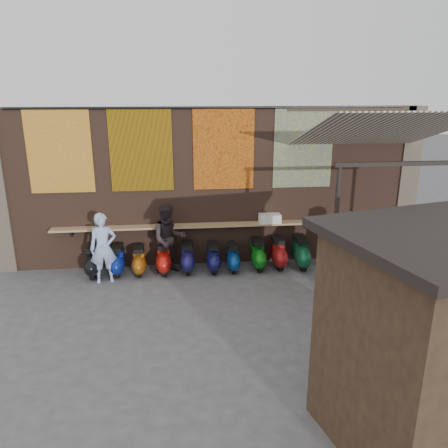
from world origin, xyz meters
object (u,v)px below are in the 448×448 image
shopper_tan (368,249)px  shelf_box (270,218)px  scooter_stool_6 (233,258)px  scooter_stool_4 (187,258)px  shopper_navy (379,273)px  scooter_stool_5 (213,258)px  scooter_stool_9 (300,252)px  diner_right (169,239)px  scooter_stool_7 (258,254)px  shopper_grey (363,272)px  market_stall (440,343)px  scooter_stool_1 (118,260)px  scooter_stool_8 (278,253)px  scooter_stool_0 (94,261)px  scooter_stool_2 (139,261)px  diner_left (103,248)px  scooter_stool_3 (164,258)px

shopper_tan → shelf_box: bearing=79.3°
scooter_stool_6 → shopper_tan: shopper_tan is taller
scooter_stool_4 → shopper_navy: (3.87, -2.36, 0.41)m
scooter_stool_5 → shopper_navy: size_ratio=0.48×
scooter_stool_9 → diner_right: 3.37m
shelf_box → shopper_tan: shopper_tan is taller
shelf_box → scooter_stool_7: bearing=-141.5°
shelf_box → shopper_grey: shopper_grey is taller
scooter_stool_7 → market_stall: 6.01m
scooter_stool_1 → scooter_stool_8: scooter_stool_8 is taller
scooter_stool_7 → shopper_grey: shopper_grey is taller
scooter_stool_0 → scooter_stool_2: size_ratio=1.11×
scooter_stool_5 → shopper_grey: 3.68m
scooter_stool_1 → shopper_tan: 5.99m
shopper_grey → market_stall: 3.69m
diner_left → shopper_tan: bearing=-18.4°
shelf_box → market_stall: bearing=-81.8°
shopper_grey → scooter_stool_5: bearing=-0.2°
scooter_stool_2 → scooter_stool_5: 1.83m
scooter_stool_2 → market_stall: 7.21m
scooter_stool_0 → scooter_stool_5: scooter_stool_0 is taller
diner_right → shopper_tan: bearing=-28.5°
scooter_stool_3 → market_stall: bearing=-58.2°
scooter_stool_2 → scooter_stool_7: bearing=0.6°
scooter_stool_0 → scooter_stool_8: 4.60m
scooter_stool_2 → shopper_navy: 5.59m
scooter_stool_7 → scooter_stool_8: (0.53, 0.02, 0.01)m
scooter_stool_7 → diner_right: size_ratio=0.45×
scooter_stool_3 → scooter_stool_9: bearing=-0.5°
scooter_stool_1 → shopper_navy: (5.59, -2.38, 0.42)m
scooter_stool_3 → scooter_stool_4: scooter_stool_3 is taller
scooter_stool_0 → shopper_grey: shopper_grey is taller
scooter_stool_2 → scooter_stool_9: size_ratio=0.86×
scooter_stool_3 → shopper_grey: bearing=-27.8°
scooter_stool_0 → scooter_stool_8: scooter_stool_8 is taller
shopper_grey → shopper_tan: shopper_tan is taller
scooter_stool_2 → diner_right: diner_right is taller
scooter_stool_9 → diner_right: size_ratio=0.48×
scooter_stool_8 → diner_left: diner_left is taller
scooter_stool_2 → scooter_stool_9: scooter_stool_9 is taller
scooter_stool_8 → scooter_stool_2: bearing=-179.1°
scooter_stool_7 → shopper_grey: 2.88m
shelf_box → scooter_stool_9: size_ratio=0.65×
scooter_stool_5 → diner_right: size_ratio=0.43×
scooter_stool_3 → diner_right: bearing=-5.5°
scooter_stool_4 → shopper_grey: 4.24m
diner_right → scooter_stool_3: bearing=161.2°
scooter_stool_9 → diner_left: 4.89m
scooter_stool_8 → shelf_box: bearing=126.9°
scooter_stool_0 → scooter_stool_2: 1.10m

